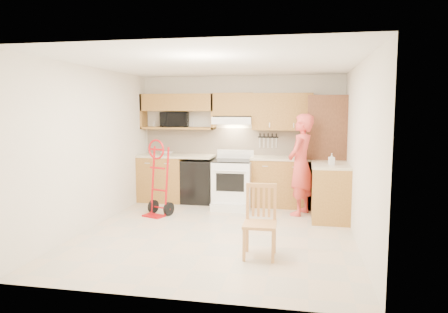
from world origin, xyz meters
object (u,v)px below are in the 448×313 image
(person, at_px, (301,165))
(dining_chair, at_px, (260,222))
(hand_truck, at_px, (157,182))
(range, at_px, (232,180))
(microwave, at_px, (175,119))

(person, height_order, dining_chair, person)
(hand_truck, height_order, dining_chair, hand_truck)
(range, bearing_deg, person, -12.95)
(microwave, bearing_deg, dining_chair, -62.89)
(microwave, distance_m, range, 1.74)
(hand_truck, relative_size, dining_chair, 1.32)
(hand_truck, bearing_deg, microwave, 114.01)
(person, xyz_separation_m, hand_truck, (-2.45, -0.56, -0.29))
(microwave, xyz_separation_m, hand_truck, (0.08, -1.29, -1.04))
(range, bearing_deg, dining_chair, -72.69)
(hand_truck, bearing_deg, range, 56.36)
(microwave, relative_size, dining_chair, 0.60)
(range, bearing_deg, hand_truck, -144.33)
(range, xyz_separation_m, dining_chair, (0.80, -2.55, -0.07))
(microwave, height_order, person, microwave)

